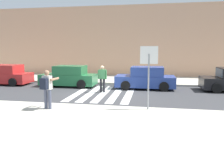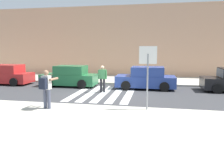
% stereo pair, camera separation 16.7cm
% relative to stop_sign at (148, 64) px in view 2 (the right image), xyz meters
% --- Properties ---
extents(ground_plane, '(120.00, 120.00, 0.00)m').
position_rel_stop_sign_xyz_m(ground_plane, '(-2.80, 3.53, -2.16)').
color(ground_plane, '#38383A').
extents(sidewalk_near, '(60.00, 6.00, 0.14)m').
position_rel_stop_sign_xyz_m(sidewalk_near, '(-2.80, -2.67, -2.09)').
color(sidewalk_near, beige).
rests_on(sidewalk_near, ground).
extents(sidewalk_far, '(60.00, 4.80, 0.14)m').
position_rel_stop_sign_xyz_m(sidewalk_far, '(-2.80, 9.53, -2.09)').
color(sidewalk_far, beige).
rests_on(sidewalk_far, ground).
extents(building_facade_far, '(56.00, 4.00, 6.98)m').
position_rel_stop_sign_xyz_m(building_facade_far, '(-2.80, 13.93, 1.33)').
color(building_facade_far, tan).
rests_on(building_facade_far, ground).
extents(crosswalk_stripe_0, '(0.44, 5.20, 0.01)m').
position_rel_stop_sign_xyz_m(crosswalk_stripe_0, '(-4.40, 3.73, -2.15)').
color(crosswalk_stripe_0, silver).
rests_on(crosswalk_stripe_0, ground).
extents(crosswalk_stripe_1, '(0.44, 5.20, 0.01)m').
position_rel_stop_sign_xyz_m(crosswalk_stripe_1, '(-3.60, 3.73, -2.15)').
color(crosswalk_stripe_1, silver).
rests_on(crosswalk_stripe_1, ground).
extents(crosswalk_stripe_2, '(0.44, 5.20, 0.01)m').
position_rel_stop_sign_xyz_m(crosswalk_stripe_2, '(-2.80, 3.73, -2.15)').
color(crosswalk_stripe_2, silver).
rests_on(crosswalk_stripe_2, ground).
extents(crosswalk_stripe_3, '(0.44, 5.20, 0.01)m').
position_rel_stop_sign_xyz_m(crosswalk_stripe_3, '(-2.00, 3.73, -2.15)').
color(crosswalk_stripe_3, silver).
rests_on(crosswalk_stripe_3, ground).
extents(crosswalk_stripe_4, '(0.44, 5.20, 0.01)m').
position_rel_stop_sign_xyz_m(crosswalk_stripe_4, '(-1.20, 3.73, -2.15)').
color(crosswalk_stripe_4, silver).
rests_on(crosswalk_stripe_4, ground).
extents(stop_sign, '(0.76, 0.08, 2.77)m').
position_rel_stop_sign_xyz_m(stop_sign, '(0.00, 0.00, 0.00)').
color(stop_sign, gray).
rests_on(stop_sign, sidewalk_near).
extents(photographer_with_backpack, '(0.66, 0.90, 1.72)m').
position_rel_stop_sign_xyz_m(photographer_with_backpack, '(-4.39, -0.72, -0.99)').
color(photographer_with_backpack, '#474C60').
rests_on(photographer_with_backpack, sidewalk_near).
extents(pedestrian_crossing, '(0.58, 0.25, 1.72)m').
position_rel_stop_sign_xyz_m(pedestrian_crossing, '(-2.95, 3.99, -1.18)').
color(pedestrian_crossing, '#232328').
rests_on(pedestrian_crossing, ground).
extents(parked_car_red, '(4.10, 1.92, 1.55)m').
position_rel_stop_sign_xyz_m(parked_car_red, '(-11.22, 5.83, -1.43)').
color(parked_car_red, red).
rests_on(parked_car_red, ground).
extents(parked_car_green, '(4.10, 1.92, 1.55)m').
position_rel_stop_sign_xyz_m(parked_car_green, '(-5.91, 5.83, -1.43)').
color(parked_car_green, '#236B3D').
rests_on(parked_car_green, ground).
extents(parked_car_blue, '(4.10, 1.92, 1.55)m').
position_rel_stop_sign_xyz_m(parked_car_blue, '(-0.25, 5.83, -1.43)').
color(parked_car_blue, '#284293').
rests_on(parked_car_blue, ground).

